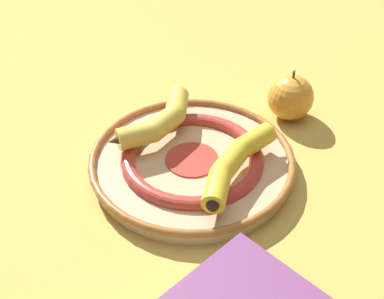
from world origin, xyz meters
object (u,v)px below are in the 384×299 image
object	(u,v)px
banana_b	(235,161)
decorative_bowl	(192,162)
apple	(291,97)
banana_a	(159,122)

from	to	relation	value
banana_b	decorative_bowl	bearing A→B (deg)	-92.11
decorative_bowl	banana_b	xyz separation A→B (m)	(-0.07, 0.02, 0.03)
banana_b	apple	size ratio (longest dim) A/B	2.19
banana_a	banana_b	world-z (taller)	banana_a
banana_a	banana_b	size ratio (longest dim) A/B	0.84
decorative_bowl	banana_b	bearing A→B (deg)	161.34
banana_b	banana_a	bearing A→B (deg)	-99.37
banana_a	apple	world-z (taller)	apple
decorative_bowl	banana_a	xyz separation A→B (m)	(0.06, -0.04, 0.03)
banana_a	apple	distance (m)	0.23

